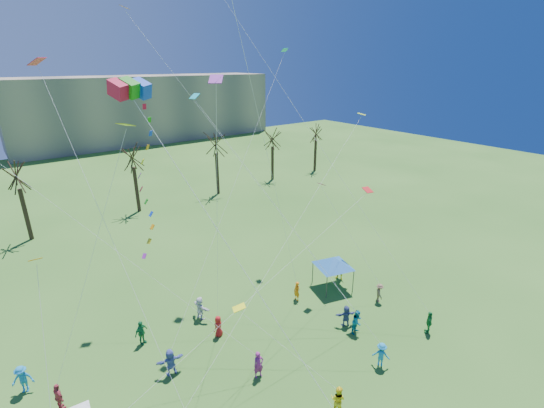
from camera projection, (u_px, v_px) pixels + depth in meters
distant_building at (148, 108)px, 90.79m from camera, size 60.00×14.00×15.00m
bare_tree_row at (133, 164)px, 46.42m from camera, size 68.76×8.56×9.28m
big_box_kite at (152, 184)px, 18.20m from camera, size 3.28×5.94×17.84m
canopy_tent_blue at (333, 262)px, 31.56m from camera, size 3.68×3.68×2.88m
festival_crowd at (240, 355)px, 23.69m from camera, size 25.31×13.40×1.86m
small_kites_aloft at (217, 129)px, 22.95m from camera, size 31.40×17.30×33.23m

